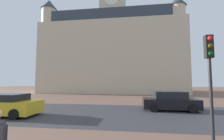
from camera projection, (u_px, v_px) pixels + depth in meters
ground_plane at (115, 111)px, 11.66m from camera, size 120.00×120.00×0.00m
street_asphalt_strip at (114, 113)px, 10.98m from camera, size 120.00×7.85×0.00m
landmark_building at (113, 53)px, 35.17m from camera, size 28.83×15.19×28.98m
car_yellow at (5, 105)px, 10.29m from camera, size 4.57×2.12×1.46m
car_black at (170, 101)px, 12.17m from camera, size 4.25×2.05×1.51m
traffic_light_pole at (210, 66)px, 5.86m from camera, size 0.28×0.34×4.10m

